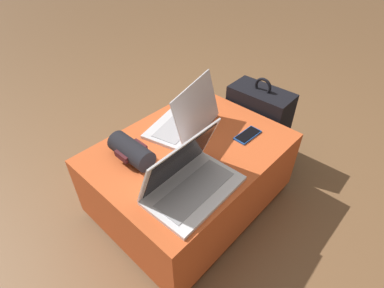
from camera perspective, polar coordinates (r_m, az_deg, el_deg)
name	(u,v)px	position (r m, az deg, el deg)	size (l,w,h in m)	color
ground_plane	(191,201)	(1.63, -0.26, -10.82)	(14.00, 14.00, 0.00)	brown
ottoman	(191,176)	(1.49, -0.28, -6.11)	(0.88, 0.66, 0.38)	maroon
laptop_near	(190,180)	(1.14, -0.47, -6.81)	(0.38, 0.25, 0.23)	silver
laptop_far	(186,120)	(1.44, -1.09, 4.66)	(0.40, 0.32, 0.25)	silver
cell_phone	(248,135)	(1.44, 10.56, 1.69)	(0.14, 0.07, 0.01)	#1E4C9E
backpack	(257,125)	(1.81, 12.35, 3.59)	(0.24, 0.35, 0.53)	black
wrist_brace	(131,151)	(1.29, -11.49, -1.29)	(0.12, 0.21, 0.09)	black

